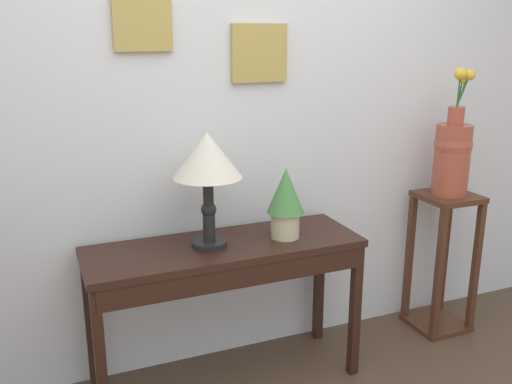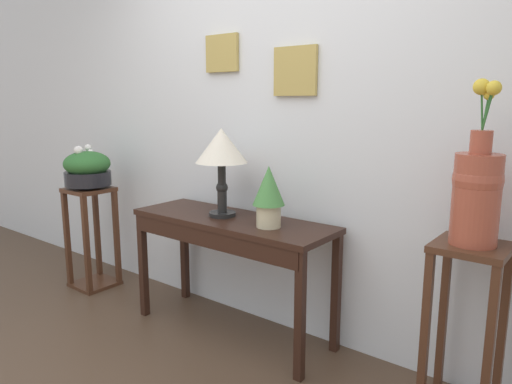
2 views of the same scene
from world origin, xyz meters
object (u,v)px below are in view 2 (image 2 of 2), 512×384
Objects in this scene: table_lamp at (221,150)px; planter_bowl_wide_left at (87,169)px; pedestal_stand_left at (92,238)px; pedestal_stand_right at (464,332)px; console_table at (229,234)px; potted_plant_on_console at (269,193)px; flower_vase_tall_right at (477,188)px.

table_lamp reaches higher than planter_bowl_wide_left.
pedestal_stand_right reaches higher than pedestal_stand_left.
console_table is 0.51m from table_lamp.
table_lamp reaches higher than potted_plant_on_console.
flower_vase_tall_right is at bearing 2.93° from pedestal_stand_left.
planter_bowl_wide_left is at bearing -177.64° from potted_plant_on_console.
pedestal_stand_right is 1.18× the size of flower_vase_tall_right.
potted_plant_on_console reaches higher than pedestal_stand_left.
console_table is 1.38m from planter_bowl_wide_left.
pedestal_stand_right is at bearing 3.87° from potted_plant_on_console.
planter_bowl_wide_left reaches higher than console_table.
table_lamp is 0.76× the size of flower_vase_tall_right.
planter_bowl_wide_left is at bearing -177.07° from flower_vase_tall_right.
table_lamp is at bearing 4.41° from planter_bowl_wide_left.
pedestal_stand_left is 2.30× the size of planter_bowl_wide_left.
table_lamp reaches higher than console_table.
planter_bowl_wide_left is at bearing -176.90° from console_table.
potted_plant_on_console is at bearing -176.13° from pedestal_stand_right.
flower_vase_tall_right is at bearing 3.83° from potted_plant_on_console.
planter_bowl_wide_left is (-1.64, -0.07, -0.00)m from potted_plant_on_console.
pedestal_stand_right is at bearing 2.94° from pedestal_stand_left.
pedestal_stand_left is 2.69m from pedestal_stand_right.
table_lamp is 1.29m from planter_bowl_wide_left.
console_table is 3.84× the size of planter_bowl_wide_left.
pedestal_stand_right is at bearing 1.63° from table_lamp.
pedestal_stand_right reaches higher than console_table.
table_lamp is at bearing 160.89° from console_table.
potted_plant_on_console is 1.01× the size of planter_bowl_wide_left.
pedestal_stand_right is (1.04, 0.07, -0.52)m from potted_plant_on_console.
console_table is at bearing 3.09° from pedestal_stand_left.
table_lamp is 1.42m from flower_vase_tall_right.
planter_bowl_wide_left reaches higher than pedestal_stand_left.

